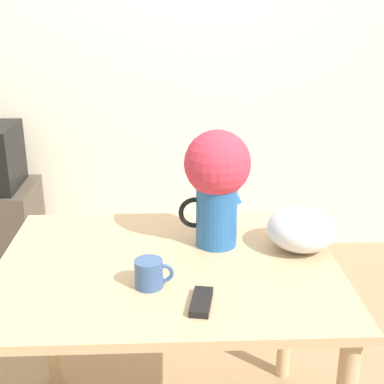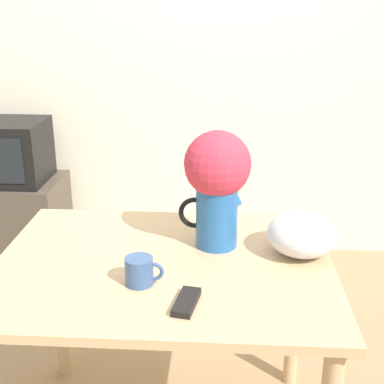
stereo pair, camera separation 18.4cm
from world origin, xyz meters
TOP-DOWN VIEW (x-y plane):
  - wall_back at (0.00, 1.67)m, footprint 8.00×0.05m
  - table at (-0.05, -0.06)m, footprint 1.13×0.87m
  - flower_vase at (0.12, 0.08)m, footprint 0.25×0.23m
  - coffee_mug at (-0.11, -0.21)m, footprint 0.12×0.09m
  - white_bowl at (0.41, 0.03)m, footprint 0.24×0.24m
  - remote_control at (0.04, -0.32)m, footprint 0.08×0.15m

SIDE VIEW (x-z plane):
  - table at x=-0.05m, z-range 0.27..1.04m
  - remote_control at x=0.04m, z-range 0.77..0.79m
  - coffee_mug at x=-0.11m, z-range 0.77..0.86m
  - white_bowl at x=0.41m, z-range 0.77..0.92m
  - flower_vase at x=0.12m, z-range 0.81..1.23m
  - wall_back at x=0.00m, z-range 0.00..2.60m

